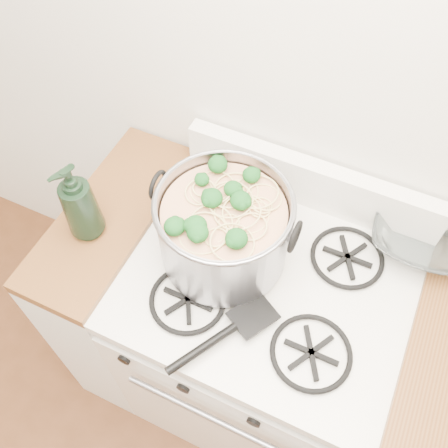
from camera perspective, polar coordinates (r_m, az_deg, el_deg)
gas_range at (r=1.78m, az=4.01°, el=-13.54°), size 0.76×0.66×0.92m
counter_left at (r=1.88m, az=-10.35°, el=-6.89°), size 0.25×0.65×0.92m
stock_pot at (r=1.28m, az=0.00°, el=-0.61°), size 0.38×0.35×0.24m
spatula at (r=1.28m, az=3.36°, el=-10.26°), size 0.41×0.41×0.02m
glass_bowl at (r=1.48m, az=21.30°, el=-1.53°), size 0.11×0.11×0.03m
bottle at (r=1.37m, az=-16.30°, el=2.46°), size 0.13×0.13×0.26m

